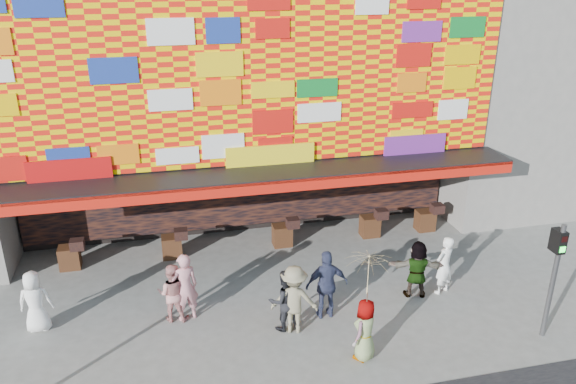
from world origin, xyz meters
name	(u,v)px	position (x,y,z in m)	size (l,w,h in m)	color
ground	(283,333)	(0.00, 0.00, 0.00)	(90.00, 90.00, 0.00)	slate
shop_building	(231,65)	(0.00, 8.18, 5.23)	(15.20, 9.40, 10.00)	gray
neighbor_right	(567,33)	(13.00, 8.00, 6.00)	(11.00, 8.00, 12.00)	gray
signal_right	(555,269)	(6.20, -1.50, 1.86)	(0.22, 0.20, 3.00)	#59595B
ped_a	(35,302)	(-5.88, 1.55, 0.81)	(0.79, 0.51, 1.62)	white
ped_b	(185,287)	(-2.27, 1.19, 0.93)	(0.68, 0.44, 1.86)	pink
ped_c	(284,300)	(0.07, 0.22, 0.81)	(0.79, 0.61, 1.62)	black
ped_d	(294,299)	(0.30, 0.08, 0.89)	(1.15, 0.66, 1.78)	gray
ped_e	(327,285)	(1.25, 0.48, 0.94)	(1.10, 0.46, 1.87)	#343B5C
ped_f	(417,269)	(3.91, 0.87, 0.82)	(1.51, 0.48, 1.63)	gray
ped_g	(365,330)	(1.62, -1.30, 0.76)	(0.75, 0.49, 1.53)	gray
ped_h	(444,265)	(4.70, 0.86, 0.85)	(0.62, 0.40, 1.69)	white
ped_i	(172,293)	(-2.59, 1.24, 0.79)	(0.76, 0.60, 1.57)	tan
parasol	(369,275)	(1.62, -1.30, 2.20)	(1.21, 1.23, 1.95)	#FCE39F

